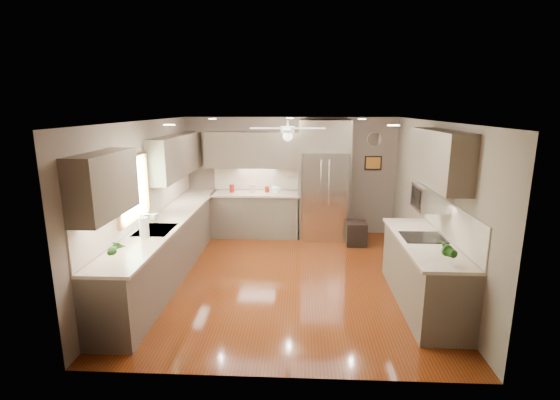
# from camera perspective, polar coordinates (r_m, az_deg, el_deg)

# --- Properties ---
(floor) EXTENTS (5.00, 5.00, 0.00)m
(floor) POSITION_cam_1_polar(r_m,az_deg,el_deg) (6.71, 0.92, -10.84)
(floor) COLOR #541C0B
(floor) RESTS_ON ground
(ceiling) EXTENTS (5.00, 5.00, 0.00)m
(ceiling) POSITION_cam_1_polar(r_m,az_deg,el_deg) (6.14, 1.00, 11.03)
(ceiling) COLOR white
(ceiling) RESTS_ON ground
(wall_back) EXTENTS (4.50, 0.00, 4.50)m
(wall_back) POSITION_cam_1_polar(r_m,az_deg,el_deg) (8.76, 1.48, 3.39)
(wall_back) COLOR #6B5E52
(wall_back) RESTS_ON ground
(wall_front) EXTENTS (4.50, 0.00, 4.50)m
(wall_front) POSITION_cam_1_polar(r_m,az_deg,el_deg) (3.92, -0.23, -8.86)
(wall_front) COLOR #6B5E52
(wall_front) RESTS_ON ground
(wall_left) EXTENTS (0.00, 5.00, 5.00)m
(wall_left) POSITION_cam_1_polar(r_m,az_deg,el_deg) (6.76, -18.46, -0.16)
(wall_left) COLOR #6B5E52
(wall_left) RESTS_ON ground
(wall_right) EXTENTS (0.00, 5.00, 5.00)m
(wall_right) POSITION_cam_1_polar(r_m,az_deg,el_deg) (6.63, 20.77, -0.58)
(wall_right) COLOR #6B5E52
(wall_right) RESTS_ON ground
(canister_a) EXTENTS (0.13, 0.13, 0.16)m
(canister_a) POSITION_cam_1_polar(r_m,az_deg,el_deg) (8.63, -6.79, 1.60)
(canister_a) COLOR maroon
(canister_a) RESTS_ON back_run
(canister_c) EXTENTS (0.12, 0.12, 0.18)m
(canister_c) POSITION_cam_1_polar(r_m,az_deg,el_deg) (8.58, -3.94, 1.67)
(canister_c) COLOR #C5B094
(canister_c) RESTS_ON back_run
(canister_d) EXTENTS (0.10, 0.10, 0.13)m
(canister_d) POSITION_cam_1_polar(r_m,az_deg,el_deg) (8.58, -1.84, 1.49)
(canister_d) COLOR maroon
(canister_d) RESTS_ON back_run
(soap_bottle) EXTENTS (0.10, 0.10, 0.18)m
(soap_bottle) POSITION_cam_1_polar(r_m,az_deg,el_deg) (6.66, -17.20, -2.19)
(soap_bottle) COLOR white
(soap_bottle) RESTS_ON left_run
(potted_plant_left) EXTENTS (0.17, 0.12, 0.32)m
(potted_plant_left) POSITION_cam_1_polar(r_m,az_deg,el_deg) (5.12, -22.19, -6.31)
(potted_plant_left) COLOR #245D1A
(potted_plant_left) RESTS_ON left_run
(potted_plant_right) EXTENTS (0.21, 0.18, 0.32)m
(potted_plant_right) POSITION_cam_1_polar(r_m,az_deg,el_deg) (5.10, 22.38, -6.44)
(potted_plant_right) COLOR #245D1A
(potted_plant_right) RESTS_ON right_run
(bowl) EXTENTS (0.31, 0.31, 0.06)m
(bowl) POSITION_cam_1_polar(r_m,az_deg,el_deg) (8.52, -0.57, 1.19)
(bowl) COLOR #C5B094
(bowl) RESTS_ON back_run
(left_run) EXTENTS (0.65, 4.70, 1.45)m
(left_run) POSITION_cam_1_polar(r_m,az_deg,el_deg) (7.00, -15.31, -6.02)
(left_run) COLOR brown
(left_run) RESTS_ON ground
(back_run) EXTENTS (1.85, 0.65, 1.45)m
(back_run) POSITION_cam_1_polar(r_m,az_deg,el_deg) (8.68, -3.38, -1.90)
(back_run) COLOR brown
(back_run) RESTS_ON ground
(uppers) EXTENTS (4.50, 4.70, 0.95)m
(uppers) POSITION_cam_1_polar(r_m,az_deg,el_deg) (6.96, -4.98, 6.02)
(uppers) COLOR brown
(uppers) RESTS_ON wall_left
(window) EXTENTS (0.05, 1.12, 0.92)m
(window) POSITION_cam_1_polar(r_m,az_deg,el_deg) (6.24, -20.03, 1.48)
(window) COLOR #BFF2B2
(window) RESTS_ON wall_left
(sink) EXTENTS (0.50, 0.70, 0.32)m
(sink) POSITION_cam_1_polar(r_m,az_deg,el_deg) (6.29, -17.15, -4.27)
(sink) COLOR silver
(sink) RESTS_ON left_run
(refrigerator) EXTENTS (1.06, 0.75, 2.45)m
(refrigerator) POSITION_cam_1_polar(r_m,az_deg,el_deg) (8.45, 6.18, 2.53)
(refrigerator) COLOR silver
(refrigerator) RESTS_ON ground
(right_run) EXTENTS (0.70, 2.20, 1.45)m
(right_run) POSITION_cam_1_polar(r_m,az_deg,el_deg) (6.04, 19.56, -9.43)
(right_run) COLOR brown
(right_run) RESTS_ON ground
(microwave) EXTENTS (0.43, 0.55, 0.34)m
(microwave) POSITION_cam_1_polar(r_m,az_deg,el_deg) (6.01, 20.49, 0.34)
(microwave) COLOR silver
(microwave) RESTS_ON wall_right
(ceiling_fan) EXTENTS (1.18, 1.18, 0.32)m
(ceiling_fan) POSITION_cam_1_polar(r_m,az_deg,el_deg) (6.45, 1.08, 9.63)
(ceiling_fan) COLOR white
(ceiling_fan) RESTS_ON ceiling
(recessed_lights) EXTENTS (2.84, 3.14, 0.01)m
(recessed_lights) POSITION_cam_1_polar(r_m,az_deg,el_deg) (6.54, 0.76, 11.09)
(recessed_lights) COLOR white
(recessed_lights) RESTS_ON ceiling
(wall_clock) EXTENTS (0.30, 0.03, 0.30)m
(wall_clock) POSITION_cam_1_polar(r_m,az_deg,el_deg) (8.78, 13.13, 8.34)
(wall_clock) COLOR white
(wall_clock) RESTS_ON wall_back
(framed_print) EXTENTS (0.36, 0.03, 0.30)m
(framed_print) POSITION_cam_1_polar(r_m,az_deg,el_deg) (8.83, 12.97, 5.11)
(framed_print) COLOR black
(framed_print) RESTS_ON wall_back
(stool) EXTENTS (0.41, 0.41, 0.47)m
(stool) POSITION_cam_1_polar(r_m,az_deg,el_deg) (8.27, 10.68, -4.64)
(stool) COLOR black
(stool) RESTS_ON ground
(paper_towel) EXTENTS (0.13, 0.13, 0.32)m
(paper_towel) POSITION_cam_1_polar(r_m,az_deg,el_deg) (5.91, -18.56, -3.72)
(paper_towel) COLOR white
(paper_towel) RESTS_ON left_run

